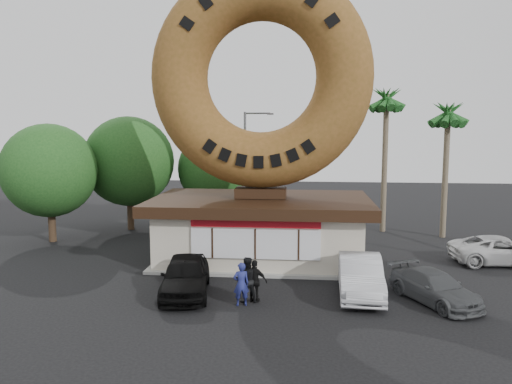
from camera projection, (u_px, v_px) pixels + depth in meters
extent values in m
plane|color=black|center=(248.00, 298.00, 20.29)|extent=(90.00, 90.00, 0.00)
cube|color=beige|center=(261.00, 231.00, 26.03)|extent=(10.00, 6.00, 3.00)
cube|color=#999993|center=(261.00, 258.00, 26.21)|extent=(10.60, 6.60, 0.15)
cube|color=#3F3F3F|center=(261.00, 202.00, 25.83)|extent=(10.00, 6.00, 0.10)
cube|color=black|center=(261.00, 203.00, 25.84)|extent=(11.20, 7.20, 0.55)
cube|color=silver|center=(255.00, 244.00, 23.01)|extent=(6.00, 0.12, 1.40)
cube|color=#A80E17|center=(255.00, 223.00, 22.86)|extent=(6.00, 0.10, 0.45)
cube|color=black|center=(261.00, 193.00, 25.77)|extent=(2.60, 1.40, 0.50)
torus|color=brown|center=(261.00, 77.00, 25.02)|extent=(11.18, 2.85, 11.18)
cylinder|color=#473321|center=(130.00, 205.00, 33.82)|extent=(0.44, 0.44, 3.30)
sphere|color=#1B4719|center=(129.00, 161.00, 33.43)|extent=(6.00, 6.00, 6.00)
cylinder|color=#473321|center=(216.00, 205.00, 35.30)|extent=(0.44, 0.44, 2.86)
sphere|color=#1B4719|center=(215.00, 169.00, 34.97)|extent=(5.20, 5.20, 5.20)
cylinder|color=#473321|center=(52.00, 216.00, 30.21)|extent=(0.44, 0.44, 3.08)
sphere|color=#1B4719|center=(49.00, 170.00, 29.85)|extent=(5.60, 5.60, 5.60)
cylinder|color=#726651|center=(385.00, 164.00, 32.84)|extent=(0.36, 0.36, 9.00)
cylinder|color=#726651|center=(445.00, 174.00, 31.09)|extent=(0.36, 0.36, 8.00)
cylinder|color=#59595E|center=(245.00, 168.00, 35.77)|extent=(0.18, 0.18, 8.00)
cylinder|color=#59595E|center=(258.00, 113.00, 35.19)|extent=(1.80, 0.12, 0.12)
cube|color=#59595E|center=(270.00, 114.00, 35.11)|extent=(0.45, 0.20, 0.12)
imported|color=navy|center=(241.00, 284.00, 19.30)|extent=(0.72, 0.57, 1.72)
imported|color=black|center=(247.00, 280.00, 19.69)|extent=(1.04, 0.91, 1.82)
imported|color=black|center=(255.00, 281.00, 19.70)|extent=(1.05, 0.57, 1.70)
imported|color=black|center=(185.00, 275.00, 20.64)|extent=(2.58, 4.94, 1.60)
imported|color=#B7B8BD|center=(360.00, 276.00, 20.60)|extent=(1.91, 4.95, 1.61)
imported|color=#4C4E50|center=(435.00, 287.00, 19.68)|extent=(3.46, 4.56, 1.23)
imported|color=silver|center=(502.00, 250.00, 25.28)|extent=(5.18, 2.61, 1.41)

